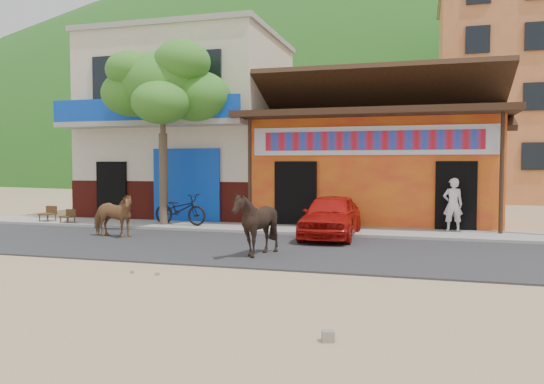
{
  "coord_description": "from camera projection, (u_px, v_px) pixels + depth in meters",
  "views": [
    {
      "loc": [
        3.68,
        -9.98,
        2.12
      ],
      "look_at": [
        -0.06,
        3.0,
        1.4
      ],
      "focal_mm": 35.0,
      "sensor_mm": 36.0,
      "label": 1
    }
  ],
  "objects": [
    {
      "name": "cafe_chair_right",
      "position": [
        68.0,
        210.0,
        17.97
      ],
      "size": [
        0.42,
        0.42,
        0.84
      ],
      "primitive_type": null,
      "rotation": [
        0.0,
        0.0,
        -0.06
      ],
      "color": "#472E17",
      "rests_on": "sidewalk"
    },
    {
      "name": "tree",
      "position": [
        163.0,
        133.0,
        17.38
      ],
      "size": [
        3.0,
        3.0,
        6.0
      ],
      "primitive_type": null,
      "color": "#2D721E",
      "rests_on": "sidewalk"
    },
    {
      "name": "dance_club",
      "position": [
        378.0,
        172.0,
        19.65
      ],
      "size": [
        8.0,
        6.0,
        3.6
      ],
      "primitive_type": "cube",
      "color": "orange",
      "rests_on": "ground"
    },
    {
      "name": "apartment_front",
      "position": [
        521.0,
        97.0,
        30.92
      ],
      "size": [
        9.0,
        9.0,
        12.0
      ],
      "primitive_type": "cube",
      "color": "#CC723F",
      "rests_on": "ground"
    },
    {
      "name": "sidewalk",
      "position": [
        301.0,
        230.0,
        16.46
      ],
      "size": [
        60.0,
        2.0,
        0.12
      ],
      "primitive_type": "cube",
      "color": "gray",
      "rests_on": "ground"
    },
    {
      "name": "ground",
      "position": [
        234.0,
        269.0,
        10.71
      ],
      "size": [
        120.0,
        120.0,
        0.0
      ],
      "primitive_type": "plane",
      "color": "#9E825B",
      "rests_on": "ground"
    },
    {
      "name": "cafe_building",
      "position": [
        192.0,
        130.0,
        21.64
      ],
      "size": [
        7.0,
        6.0,
        7.0
      ],
      "primitive_type": "cube",
      "color": "beige",
      "rests_on": "ground"
    },
    {
      "name": "hillside",
      "position": [
        400.0,
        96.0,
        77.23
      ],
      "size": [
        100.0,
        40.0,
        24.0
      ],
      "primitive_type": "ellipsoid",
      "color": "#194C14",
      "rests_on": "ground"
    },
    {
      "name": "red_car",
      "position": [
        331.0,
        216.0,
        14.96
      ],
      "size": [
        1.49,
        3.61,
        1.22
      ],
      "primitive_type": "imported",
      "rotation": [
        0.0,
        0.0,
        0.01
      ],
      "color": "#B1110C",
      "rests_on": "road"
    },
    {
      "name": "road",
      "position": [
        269.0,
        249.0,
        13.1
      ],
      "size": [
        60.0,
        5.0,
        0.04
      ],
      "primitive_type": "cube",
      "color": "#28282B",
      "rests_on": "ground"
    },
    {
      "name": "scooter",
      "position": [
        180.0,
        209.0,
        17.33
      ],
      "size": [
        2.0,
        0.92,
        1.01
      ],
      "primitive_type": "imported",
      "rotation": [
        0.0,
        0.0,
        1.44
      ],
      "color": "black",
      "rests_on": "sidewalk"
    },
    {
      "name": "cow_dark",
      "position": [
        256.0,
        224.0,
        11.9
      ],
      "size": [
        1.75,
        1.71,
        1.47
      ],
      "primitive_type": "imported",
      "rotation": [
        0.0,
        0.0,
        -1.01
      ],
      "color": "black",
      "rests_on": "road"
    },
    {
      "name": "cafe_chair_left",
      "position": [
        47.0,
        207.0,
        18.5
      ],
      "size": [
        0.48,
        0.48,
        0.98
      ],
      "primitive_type": null,
      "rotation": [
        0.0,
        0.0,
        -0.06
      ],
      "color": "#462F17",
      "rests_on": "sidewalk"
    },
    {
      "name": "cow_tan",
      "position": [
        112.0,
        215.0,
        15.03
      ],
      "size": [
        1.49,
        0.75,
        1.23
      ],
      "primitive_type": "imported",
      "rotation": [
        0.0,
        0.0,
        1.51
      ],
      "color": "#92623A",
      "rests_on": "road"
    },
    {
      "name": "pedestrian",
      "position": [
        453.0,
        205.0,
        15.72
      ],
      "size": [
        0.64,
        0.48,
        1.58
      ],
      "primitive_type": "imported",
      "rotation": [
        0.0,
        0.0,
        3.33
      ],
      "color": "white",
      "rests_on": "sidewalk"
    }
  ]
}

